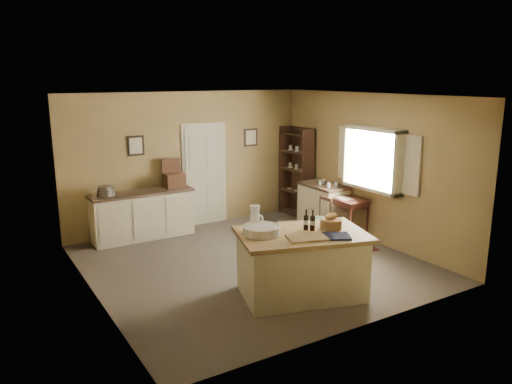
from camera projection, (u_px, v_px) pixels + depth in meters
ground at (252, 263)px, 8.16m from camera, size 5.00×5.00×0.00m
wall_back at (188, 160)px, 9.93m from camera, size 5.00×0.10×2.70m
wall_front at (363, 221)px, 5.77m from camera, size 5.00×0.10×2.70m
wall_left at (90, 203)px, 6.59m from camera, size 0.10×5.00×2.70m
wall_right at (369, 168)px, 9.12m from camera, size 0.10×5.00×2.70m
ceiling at (252, 96)px, 7.55m from camera, size 5.00×5.00×0.00m
door at (205, 173)px, 10.15m from camera, size 0.97×0.06×2.11m
framed_prints at (197, 141)px, 9.93m from camera, size 2.82×0.02×0.38m
window at (375, 159)px, 8.87m from camera, size 0.25×1.99×1.12m
work_island at (301, 262)px, 6.89m from camera, size 1.98×1.58×1.20m
sideboard at (143, 213)px, 9.34m from camera, size 1.91×0.54×1.18m
rug at (328, 242)px, 9.21m from camera, size 1.19×1.66×0.01m
writing_desk at (346, 203)px, 9.33m from camera, size 0.50×0.82×0.82m
desk_chair at (318, 221)px, 9.12m from camera, size 0.40×0.40×0.80m
right_cabinet at (323, 206)px, 9.94m from camera, size 0.57×1.03×0.99m
shelving_unit at (298, 172)px, 10.79m from camera, size 0.33×0.87×1.93m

